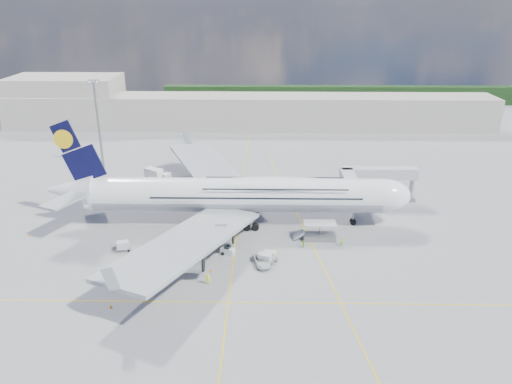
{
  "coord_description": "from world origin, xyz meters",
  "views": [
    {
      "loc": [
        5.72,
        -88.5,
        46.4
      ],
      "look_at": [
        4.0,
        8.0,
        8.22
      ],
      "focal_mm": 35.0,
      "sensor_mm": 36.0,
      "label": 1
    }
  ],
  "objects_px": {
    "service_van": "(262,261)",
    "cone_wing_left_outer": "(207,188)",
    "crew_van": "(276,254)",
    "catering_truck_inner": "(232,188)",
    "dolly_row_a": "(152,253)",
    "cone_nose": "(374,224)",
    "catering_truck_outer": "(157,176)",
    "airliner": "(239,194)",
    "crew_tug": "(208,280)",
    "dolly_row_b": "(123,246)",
    "cargo_loader": "(318,233)",
    "cone_wing_right_outer": "(111,306)",
    "dolly_back": "(160,246)",
    "dolly_nose_near": "(265,258)",
    "cone_tail": "(29,235)",
    "jet_bridge": "(368,178)",
    "cone_wing_right_inner": "(211,270)",
    "light_mast": "(99,125)",
    "crew_wing": "(139,266)",
    "crew_nose": "(342,241)",
    "dolly_row_c": "(137,265)",
    "baggage_tug": "(228,251)",
    "cone_wing_left_inner": "(224,200)",
    "dolly_nose_far": "(270,255)",
    "crew_loader": "(303,244)"
  },
  "relations": [
    {
      "from": "dolly_row_c",
      "to": "crew_van",
      "type": "bearing_deg",
      "value": 7.54
    },
    {
      "from": "dolly_row_b",
      "to": "crew_van",
      "type": "relative_size",
      "value": 2.14
    },
    {
      "from": "service_van",
      "to": "cone_wing_left_outer",
      "type": "height_order",
      "value": "service_van"
    },
    {
      "from": "cargo_loader",
      "to": "cone_wing_left_outer",
      "type": "relative_size",
      "value": 13.88
    },
    {
      "from": "dolly_row_b",
      "to": "dolly_back",
      "type": "height_order",
      "value": "dolly_back"
    },
    {
      "from": "crew_tug",
      "to": "cone_wing_right_inner",
      "type": "distance_m",
      "value": 4.3
    },
    {
      "from": "cargo_loader",
      "to": "crew_tug",
      "type": "bearing_deg",
      "value": -139.6
    },
    {
      "from": "cargo_loader",
      "to": "dolly_row_c",
      "type": "xyz_separation_m",
      "value": [
        -34.38,
        -11.93,
        -0.9
      ]
    },
    {
      "from": "light_mast",
      "to": "dolly_row_b",
      "type": "distance_m",
      "value": 52.45
    },
    {
      "from": "light_mast",
      "to": "crew_van",
      "type": "xyz_separation_m",
      "value": [
        48.01,
        -49.9,
        -12.44
      ]
    },
    {
      "from": "dolly_row_a",
      "to": "cone_nose",
      "type": "distance_m",
      "value": 47.48
    },
    {
      "from": "dolly_row_b",
      "to": "cone_wing_right_outer",
      "type": "bearing_deg",
      "value": -92.1
    },
    {
      "from": "cone_wing_left_inner",
      "to": "crew_loader",
      "type": "bearing_deg",
      "value": -53.39
    },
    {
      "from": "crew_van",
      "to": "catering_truck_inner",
      "type": "bearing_deg",
      "value": -25.93
    },
    {
      "from": "cone_tail",
      "to": "cargo_loader",
      "type": "bearing_deg",
      "value": -0.16
    },
    {
      "from": "jet_bridge",
      "to": "cone_wing_right_inner",
      "type": "distance_m",
      "value": 46.5
    },
    {
      "from": "catering_truck_outer",
      "to": "airliner",
      "type": "bearing_deg",
      "value": -14.37
    },
    {
      "from": "airliner",
      "to": "cargo_loader",
      "type": "xyz_separation_m",
      "value": [
        16.56,
        -7.11,
        -5.62
      ]
    },
    {
      "from": "dolly_nose_far",
      "to": "crew_nose",
      "type": "bearing_deg",
      "value": 31.75
    },
    {
      "from": "service_van",
      "to": "cone_wing_right_outer",
      "type": "distance_m",
      "value": 27.75
    },
    {
      "from": "crew_tug",
      "to": "cone_wing_right_outer",
      "type": "bearing_deg",
      "value": -150.01
    },
    {
      "from": "catering_truck_outer",
      "to": "cone_wing_right_inner",
      "type": "relative_size",
      "value": 11.27
    },
    {
      "from": "dolly_row_a",
      "to": "cone_nose",
      "type": "bearing_deg",
      "value": 33.14
    },
    {
      "from": "catering_truck_outer",
      "to": "cone_nose",
      "type": "relative_size",
      "value": 14.46
    },
    {
      "from": "catering_truck_outer",
      "to": "cone_tail",
      "type": "distance_m",
      "value": 37.78
    },
    {
      "from": "cargo_loader",
      "to": "baggage_tug",
      "type": "xyz_separation_m",
      "value": [
        -18.05,
        -6.71,
        -0.52
      ]
    },
    {
      "from": "cargo_loader",
      "to": "baggage_tug",
      "type": "relative_size",
      "value": 2.91
    },
    {
      "from": "crew_nose",
      "to": "crew_loader",
      "type": "xyz_separation_m",
      "value": [
        -7.62,
        -1.08,
        -0.14
      ]
    },
    {
      "from": "service_van",
      "to": "crew_tug",
      "type": "height_order",
      "value": "crew_tug"
    },
    {
      "from": "cone_wing_right_outer",
      "to": "crew_tug",
      "type": "bearing_deg",
      "value": 25.7
    },
    {
      "from": "jet_bridge",
      "to": "dolly_row_a",
      "type": "xyz_separation_m",
      "value": [
        -45.27,
        -26.3,
        -5.98
      ]
    },
    {
      "from": "jet_bridge",
      "to": "crew_wing",
      "type": "bearing_deg",
      "value": -146.12
    },
    {
      "from": "dolly_back",
      "to": "dolly_nose_near",
      "type": "bearing_deg",
      "value": -13.16
    },
    {
      "from": "cone_wing_right_outer",
      "to": "cone_tail",
      "type": "height_order",
      "value": "cone_wing_right_outer"
    },
    {
      "from": "cone_wing_left_outer",
      "to": "cone_wing_right_inner",
      "type": "xyz_separation_m",
      "value": [
        5.03,
        -40.89,
        0.01
      ]
    },
    {
      "from": "airliner",
      "to": "cone_wing_left_inner",
      "type": "bearing_deg",
      "value": 108.7
    },
    {
      "from": "cone_wing_left_inner",
      "to": "cone_wing_right_outer",
      "type": "height_order",
      "value": "cone_wing_right_outer"
    },
    {
      "from": "cone_nose",
      "to": "cone_tail",
      "type": "xyz_separation_m",
      "value": [
        -72.45,
        -6.53,
        0.04
      ]
    },
    {
      "from": "cone_wing_left_outer",
      "to": "jet_bridge",
      "type": "bearing_deg",
      "value": -13.76
    },
    {
      "from": "airliner",
      "to": "cone_wing_left_inner",
      "type": "distance_m",
      "value": 14.75
    },
    {
      "from": "catering_truck_outer",
      "to": "crew_van",
      "type": "xyz_separation_m",
      "value": [
        30.8,
        -39.94,
        -1.06
      ]
    },
    {
      "from": "cargo_loader",
      "to": "dolly_row_b",
      "type": "bearing_deg",
      "value": -171.83
    },
    {
      "from": "crew_nose",
      "to": "crew_wing",
      "type": "distance_m",
      "value": 39.32
    },
    {
      "from": "airliner",
      "to": "cone_wing_right_outer",
      "type": "xyz_separation_m",
      "value": [
        -18.87,
        -31.82,
        -6.57
      ]
    },
    {
      "from": "dolly_row_b",
      "to": "catering_truck_outer",
      "type": "height_order",
      "value": "catering_truck_outer"
    },
    {
      "from": "airliner",
      "to": "catering_truck_inner",
      "type": "relative_size",
      "value": 11.01
    },
    {
      "from": "service_van",
      "to": "cone_tail",
      "type": "xyz_separation_m",
      "value": [
        -48.17,
        10.82,
        -0.48
      ]
    },
    {
      "from": "airliner",
      "to": "crew_tug",
      "type": "distance_m",
      "value": 25.76
    },
    {
      "from": "cargo_loader",
      "to": "cone_wing_right_inner",
      "type": "relative_size",
      "value": 13.45
    },
    {
      "from": "jet_bridge",
      "to": "dolly_row_c",
      "type": "distance_m",
      "value": 56.43
    }
  ]
}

